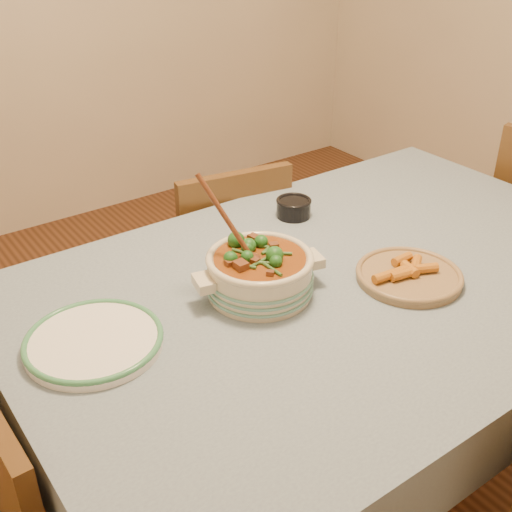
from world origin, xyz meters
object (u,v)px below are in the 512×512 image
Objects in this scene: fried_plate at (409,274)px; chair_far at (225,259)px; stew_casserole at (260,270)px; condiment_bowl at (294,207)px; white_plate at (94,341)px; dining_table at (343,305)px.

chair_far is (-0.05, 0.77, -0.30)m from fried_plate.
condiment_bowl is at bearing 40.39° from stew_casserole.
stew_casserole is 0.41m from white_plate.
condiment_bowl is (0.33, 0.28, -0.03)m from stew_casserole.
condiment_bowl is (0.74, 0.24, 0.02)m from white_plate.
condiment_bowl is at bearing 73.00° from dining_table.
fried_plate is (0.34, -0.17, -0.05)m from stew_casserole.
stew_casserole reaches higher than chair_far.
stew_casserole reaches higher than white_plate.
fried_plate is (0.11, -0.11, 0.11)m from dining_table.
stew_casserole is 0.75m from chair_far.
stew_casserole reaches higher than dining_table.
dining_table is 0.19m from fried_plate.
fried_plate is 0.37× the size of chair_far.
dining_table is 5.13× the size of stew_casserole.
white_plate is 3.21× the size of condiment_bowl.
white_plate is 0.94m from chair_far.
dining_table is at bearing -107.00° from condiment_bowl.
chair_far reaches higher than fried_plate.
condiment_bowl is 0.45m from fried_plate.
fried_plate is at bearing -44.04° from dining_table.
chair_far is at bearing 94.01° from fried_plate.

